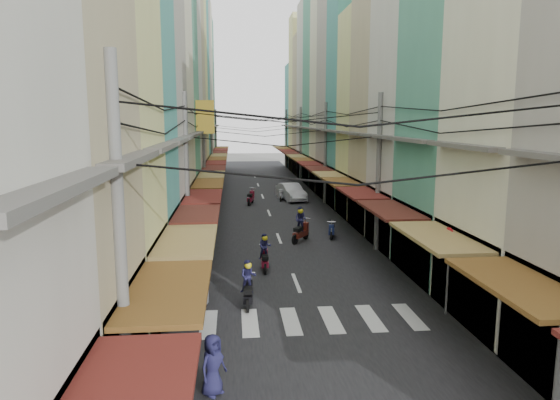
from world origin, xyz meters
TOP-DOWN VIEW (x-y plane):
  - ground at (0.00, 0.00)m, footprint 160.00×160.00m
  - road at (0.00, 20.00)m, footprint 10.00×80.00m
  - sidewalk_left at (-6.50, 20.00)m, footprint 3.00×80.00m
  - sidewalk_right at (6.50, 20.00)m, footprint 3.00×80.00m
  - crosswalk at (-0.00, -6.00)m, footprint 7.55×2.40m
  - building_row_left at (-7.92, 16.56)m, footprint 7.80×67.67m
  - building_row_right at (7.92, 16.45)m, footprint 7.80×68.98m
  - utility_poles at (0.00, 15.01)m, footprint 10.20×66.13m
  - white_car at (2.31, 19.72)m, footprint 5.39×2.99m
  - bicycle at (7.50, 0.52)m, footprint 1.52×0.68m
  - moving_scooters at (-0.59, 3.89)m, footprint 7.29×26.21m
  - parked_scooters at (2.96, -3.84)m, footprint 13.23×16.55m
  - pedestrians at (-3.53, -0.14)m, footprint 12.36×19.77m
  - market_umbrella at (6.50, -2.51)m, footprint 2.49×2.49m
  - traffic_sign at (4.84, -5.88)m, footprint 0.10×0.69m

SIDE VIEW (x-z plane):
  - ground at x=0.00m, z-range 0.00..0.00m
  - white_car at x=2.31m, z-range -0.90..0.90m
  - bicycle at x=7.50m, z-range -0.51..0.51m
  - road at x=0.00m, z-range 0.00..0.02m
  - crosswalk at x=0.00m, z-range 0.02..0.03m
  - sidewalk_left at x=-6.50m, z-range 0.00..0.06m
  - sidewalk_right at x=6.50m, z-range 0.00..0.06m
  - parked_scooters at x=2.96m, z-range -0.03..0.96m
  - moving_scooters at x=-0.59m, z-range -0.46..1.52m
  - pedestrians at x=-3.53m, z-range -0.07..2.15m
  - market_umbrella at x=6.50m, z-range 1.00..3.63m
  - traffic_sign at x=4.84m, z-range 0.75..3.91m
  - utility_poles at x=0.00m, z-range 2.49..10.69m
  - building_row_right at x=7.92m, z-range -1.89..20.71m
  - building_row_left at x=-7.92m, z-range -2.07..21.63m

